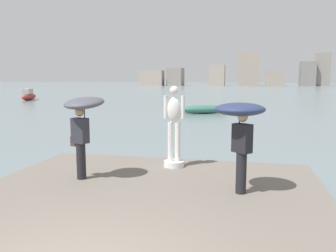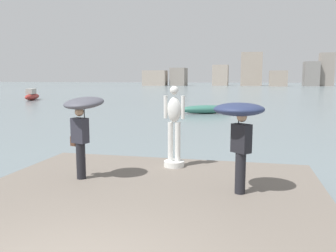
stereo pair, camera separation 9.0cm
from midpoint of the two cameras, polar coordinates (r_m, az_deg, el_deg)
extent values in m
plane|color=slate|center=(43.53, 9.64, 3.96)|extent=(400.00, 400.00, 0.00)
cube|color=#70665B|center=(6.23, -8.10, -17.09)|extent=(7.57, 9.79, 0.40)
cylinder|color=white|center=(9.69, 0.72, -6.16)|extent=(0.56, 0.56, 0.16)
cylinder|color=white|center=(9.59, 0.14, -2.55)|extent=(0.15, 0.15, 1.07)
cylinder|color=white|center=(9.55, 1.31, -2.60)|extent=(0.15, 0.15, 1.07)
ellipsoid|color=white|center=(9.45, 0.73, 2.67)|extent=(0.38, 0.26, 0.68)
sphere|color=white|center=(9.41, 0.74, 5.83)|extent=(0.24, 0.24, 0.24)
cylinder|color=white|center=(9.49, -0.69, 3.13)|extent=(0.10, 0.10, 0.62)
cylinder|color=white|center=(9.40, 2.17, 3.07)|extent=(0.10, 0.10, 0.62)
cylinder|color=black|center=(8.71, -14.27, -5.55)|extent=(0.22, 0.22, 0.88)
cube|color=#2D2D38|center=(8.58, -14.44, -0.73)|extent=(0.44, 0.34, 0.60)
sphere|color=tan|center=(8.52, -14.54, 2.23)|extent=(0.21, 0.21, 0.21)
cylinder|color=#262626|center=(8.48, -13.75, 1.41)|extent=(0.02, 0.02, 0.55)
ellipsoid|color=#4C4C56|center=(8.45, -13.82, 3.67)|extent=(1.20, 1.21, 0.37)
cube|color=#513323|center=(8.79, -15.31, -2.41)|extent=(0.20, 0.15, 0.24)
cylinder|color=black|center=(7.56, 11.50, -7.50)|extent=(0.22, 0.22, 0.88)
cube|color=black|center=(7.40, 11.66, -1.96)|extent=(0.45, 0.43, 0.60)
sphere|color=tan|center=(7.34, 11.75, 1.46)|extent=(0.21, 0.21, 0.21)
cylinder|color=#262626|center=(7.47, 11.22, 0.37)|extent=(0.02, 0.02, 0.48)
ellipsoid|color=navy|center=(7.44, 11.28, 2.70)|extent=(1.49, 1.49, 0.28)
ellipsoid|color=#336B5B|center=(28.31, 5.71, 2.72)|extent=(4.34, 2.60, 0.68)
ellipsoid|color=#9E2D28|center=(49.40, -21.78, 4.45)|extent=(2.56, 5.26, 0.84)
cube|color=#B2ADA3|center=(49.00, -21.95, 5.25)|extent=(1.36, 2.15, 0.69)
cube|color=#A89989|center=(138.85, -2.70, 7.82)|extent=(9.14, 5.10, 5.89)
cube|color=gray|center=(139.90, 1.22, 8.04)|extent=(5.83, 7.87, 6.92)
cube|color=#A89989|center=(142.25, 8.01, 8.20)|extent=(6.01, 6.78, 8.11)
cube|color=gray|center=(140.80, 12.90, 9.02)|extent=(7.93, 7.00, 12.70)
cube|color=gray|center=(134.92, 16.97, 7.43)|extent=(6.00, 8.00, 5.59)
cube|color=gray|center=(140.98, 21.75, 7.90)|extent=(5.18, 6.73, 8.95)
cube|color=gray|center=(142.79, 23.84, 8.42)|extent=(4.95, 4.37, 12.09)
camera|label=1|loc=(0.05, -90.28, -0.04)|focal=37.37mm
camera|label=2|loc=(0.05, 89.72, 0.04)|focal=37.37mm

